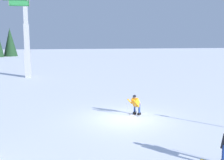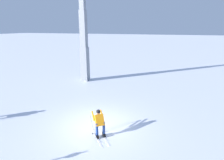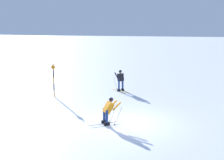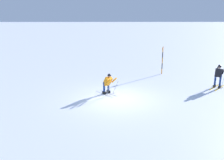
# 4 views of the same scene
# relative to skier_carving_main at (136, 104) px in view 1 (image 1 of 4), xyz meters

# --- Properties ---
(ground_plane) EXTENTS (260.00, 260.00, 0.00)m
(ground_plane) POSITION_rel_skier_carving_main_xyz_m (-0.56, 0.87, -0.77)
(ground_plane) COLOR white
(skier_carving_main) EXTENTS (1.46, 1.61, 1.49)m
(skier_carving_main) POSITION_rel_skier_carving_main_xyz_m (0.00, 0.00, 0.00)
(skier_carving_main) COLOR white
(skier_carving_main) RESTS_ON ground_plane
(lift_tower_far) EXTENTS (0.78, 2.37, 10.80)m
(lift_tower_far) POSITION_rel_skier_carving_main_xyz_m (20.23, 8.55, 3.69)
(lift_tower_far) COLOR gray
(lift_tower_far) RESTS_ON ground_plane
(chairlift_seat_fourth) EXTENTS (0.61, 2.12, 2.36)m
(chairlift_seat_fourth) POSITION_rel_skier_carving_main_xyz_m (14.33, 8.55, 7.91)
(chairlift_seat_fourth) COLOR black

